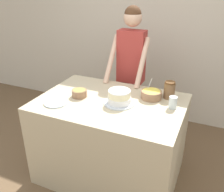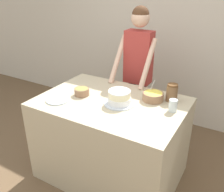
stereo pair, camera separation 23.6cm
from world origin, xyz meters
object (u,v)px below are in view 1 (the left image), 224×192
cake (119,98)px  frosting_bowl_olive (79,93)px  drinking_glass (173,102)px  stoneware_jar (169,90)px  ceramic_plate (56,103)px  frosting_bowl_yellow (151,94)px  person_baker (131,61)px

cake → frosting_bowl_olive: bearing=-177.8°
drinking_glass → stoneware_jar: bearing=111.5°
drinking_glass → ceramic_plate: drinking_glass is taller
ceramic_plate → stoneware_jar: (0.97, 0.56, 0.08)m
ceramic_plate → frosting_bowl_yellow: bearing=30.8°
frosting_bowl_olive → stoneware_jar: (0.84, 0.34, 0.05)m
cake → ceramic_plate: size_ratio=1.32×
cake → frosting_bowl_olive: cake is taller
cake → stoneware_jar: size_ratio=1.69×
frosting_bowl_yellow → ceramic_plate: (-0.81, -0.48, -0.04)m
cake → drinking_glass: 0.50m
frosting_bowl_olive → ceramic_plate: frosting_bowl_olive is taller
drinking_glass → frosting_bowl_yellow: bearing=153.1°
frosting_bowl_yellow → drinking_glass: bearing=-26.9°
person_baker → frosting_bowl_olive: (-0.27, -0.77, -0.15)m
frosting_bowl_olive → drinking_glass: (0.92, 0.14, 0.02)m
frosting_bowl_yellow → stoneware_jar: (0.16, 0.08, 0.04)m
cake → drinking_glass: (0.49, 0.12, -0.01)m
person_baker → stoneware_jar: 0.72m
person_baker → ceramic_plate: person_baker is taller
person_baker → stoneware_jar: person_baker is taller
frosting_bowl_yellow → person_baker: bearing=128.5°
frosting_bowl_yellow → frosting_bowl_olive: size_ratio=1.36×
person_baker → cake: bearing=-78.1°
person_baker → frosting_bowl_yellow: (0.41, -0.51, -0.15)m
cake → frosting_bowl_yellow: 0.35m
person_baker → drinking_glass: (0.65, -0.63, -0.14)m
person_baker → frosting_bowl_olive: person_baker is taller
frosting_bowl_yellow → drinking_glass: size_ratio=1.82×
frosting_bowl_olive → stoneware_jar: bearing=21.7°
person_baker → cake: person_baker is taller
person_baker → drinking_glass: person_baker is taller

